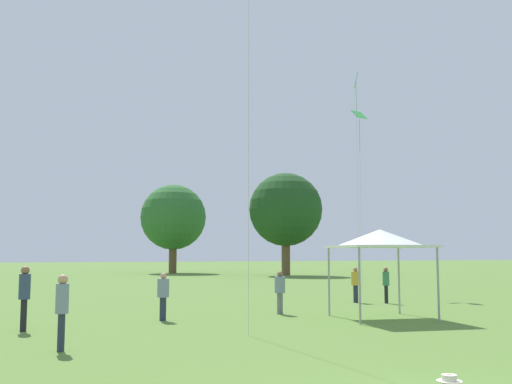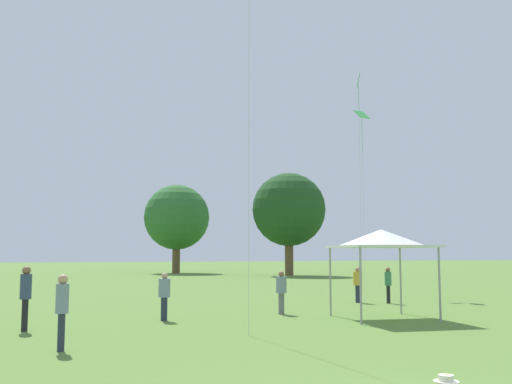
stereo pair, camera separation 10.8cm
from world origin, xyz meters
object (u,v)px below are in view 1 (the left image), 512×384
Objects in this scene: person_standing_2 at (62,304)px; distant_tree_2 at (286,210)px; person_standing_5 at (280,289)px; kite_3 at (359,124)px; person_standing_0 at (163,293)px; distant_tree_1 at (173,217)px; kite_7 at (356,92)px; person_standing_1 at (356,282)px; person_standing_4 at (386,281)px; canopy_tent at (380,239)px; person_standing_3 at (24,292)px.

person_standing_2 is 0.17× the size of distant_tree_2.
kite_3 is at bearing -18.32° from person_standing_5.
person_standing_0 is 48.41m from distant_tree_1.
kite_7 reaches higher than distant_tree_1.
person_standing_1 reaches higher than person_standing_0.
kite_3 is at bearing 50.62° from kite_7.
person_standing_5 is (4.45, 0.60, -0.01)m from person_standing_0.
person_standing_4 is at bearing -40.65° from person_standing_5.
person_standing_0 is 0.12× the size of kite_7.
person_standing_2 is 23.95m from kite_3.
distant_tree_1 is 0.96× the size of distant_tree_2.
canopy_tent reaches higher than person_standing_0.
person_standing_2 reaches higher than person_standing_1.
canopy_tent reaches higher than person_standing_1.
canopy_tent reaches higher than person_standing_5.
kite_7 reaches higher than person_standing_3.
person_standing_5 is at bearing -57.82° from person_standing_0.
person_standing_4 is 0.12× the size of kite_7.
person_standing_1 is at bearing -91.96° from kite_3.
person_standing_3 reaches higher than person_standing_1.
person_standing_3 is (-0.79, 4.03, 0.07)m from person_standing_2.
kite_7 is at bearing 61.90° from canopy_tent.
person_standing_1 is 1.34m from person_standing_4.
distant_tree_2 reaches higher than person_standing_0.
person_standing_0 reaches higher than person_standing_5.
person_standing_1 is 0.92× the size of person_standing_2.
kite_3 is (17.60, 10.74, 8.47)m from person_standing_3.
distant_tree_1 reaches higher than canopy_tent.
distant_tree_2 is at bearing -148.32° from person_standing_4.
person_standing_2 is 25.67m from kite_7.
kite_7 is (2.99, 7.24, 10.78)m from person_standing_4.
person_standing_4 is 0.47× the size of canopy_tent.
kite_3 is at bearing -30.03° from person_standing_0.
person_standing_4 is at bearing -80.53° from kite_3.
distant_tree_1 is (-2.33, 36.26, -5.47)m from kite_7.
kite_7 is 1.28× the size of distant_tree_1.
canopy_tent is at bearing -86.64° from kite_3.
person_standing_1 is 16.12m from person_standing_2.
person_standing_2 is 4.11m from person_standing_3.
person_standing_0 is 0.91× the size of person_standing_2.
person_standing_1 is 14.91m from person_standing_3.
kite_3 is 0.81× the size of kite_7.
kite_3 reaches higher than distant_tree_2.
kite_3 is at bearing 61.48° from canopy_tent.
distant_tree_2 reaches higher than person_standing_2.
person_standing_3 is at bearing 130.60° from person_standing_0.
kite_7 is at bearing -104.77° from distant_tree_2.
person_standing_3 is (-13.94, -5.28, 0.19)m from person_standing_1.
distant_tree_2 is (20.37, 35.63, 5.69)m from person_standing_0.
person_standing_5 is (-5.21, -3.44, -0.02)m from person_standing_1.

